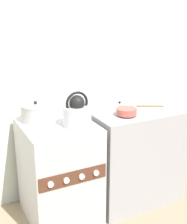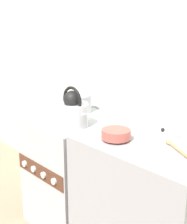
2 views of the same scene
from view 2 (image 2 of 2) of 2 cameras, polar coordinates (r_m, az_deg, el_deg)
wall_back at (r=2.48m, az=3.39°, el=9.77°), size 7.00×0.06×2.50m
stove at (r=2.45m, az=-3.51°, el=-10.63°), size 0.56×0.64×0.84m
counter at (r=2.02m, az=10.35°, el=-16.73°), size 0.81×0.64×0.87m
kettle at (r=2.10m, az=-3.85°, el=0.12°), size 0.27×0.22×0.28m
cooking_pot at (r=2.45m, az=-3.10°, el=1.69°), size 0.24×0.24×0.17m
enamel_bowl at (r=1.80m, az=4.14°, el=-4.05°), size 0.17×0.17×0.06m
loose_pot_lid at (r=1.96m, az=12.52°, el=-3.63°), size 0.23×0.23×0.03m
wooden_spoon at (r=1.74m, az=14.78°, el=-6.35°), size 0.23×0.14×0.02m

